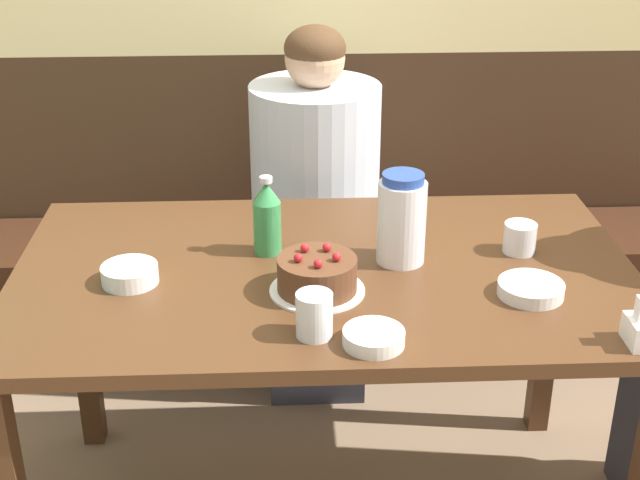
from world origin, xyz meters
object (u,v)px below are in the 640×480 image
at_px(water_pitcher, 402,219).
at_px(bench_seat, 312,295).
at_px(soju_bottle, 267,217).
at_px(glass_tumbler_short, 314,315).
at_px(birthday_cake, 317,275).
at_px(bowl_soup_white, 130,274).
at_px(bowl_rice_small, 531,289).
at_px(glass_water_tall, 520,238).
at_px(bowl_side_dish, 374,338).
at_px(person_grey_tee, 315,216).

bearing_deg(water_pitcher, bench_seat, 102.72).
height_order(soju_bottle, glass_tumbler_short, soju_bottle).
distance_m(birthday_cake, bowl_soup_white, 0.43).
xyz_separation_m(bowl_soup_white, glass_tumbler_short, (0.41, -0.25, 0.03)).
height_order(birthday_cake, bowl_rice_small, birthday_cake).
xyz_separation_m(glass_water_tall, glass_tumbler_short, (-0.51, -0.36, 0.01)).
height_order(birthday_cake, bowl_side_dish, birthday_cake).
relative_size(soju_bottle, glass_tumbler_short, 2.05).
xyz_separation_m(glass_tumbler_short, person_grey_tee, (0.04, 0.98, -0.22)).
distance_m(bowl_rice_small, bowl_side_dish, 0.41).
xyz_separation_m(bowl_side_dish, person_grey_tee, (-0.07, 1.02, -0.18)).
height_order(bowl_side_dish, glass_water_tall, glass_water_tall).
xyz_separation_m(bench_seat, bowl_rice_small, (0.44, -0.98, 0.54)).
bearing_deg(water_pitcher, soju_bottle, 168.98).
relative_size(bench_seat, person_grey_tee, 2.34).
distance_m(soju_bottle, bowl_side_dish, 0.49).
relative_size(soju_bottle, bowl_side_dish, 1.56).
relative_size(bench_seat, soju_bottle, 14.13).
relative_size(water_pitcher, bowl_side_dish, 1.76).
relative_size(birthday_cake, soju_bottle, 1.09).
xyz_separation_m(bowl_soup_white, person_grey_tee, (0.45, 0.73, -0.19)).
bearing_deg(water_pitcher, bowl_soup_white, -172.55).
distance_m(birthday_cake, water_pitcher, 0.26).
bearing_deg(bowl_soup_white, glass_tumbler_short, -31.47).
xyz_separation_m(bench_seat, glass_water_tall, (0.47, -0.76, 0.57)).
distance_m(bowl_rice_small, person_grey_tee, 0.96).
height_order(soju_bottle, glass_water_tall, soju_bottle).
bearing_deg(person_grey_tee, bowl_soup_white, -31.56).
relative_size(water_pitcher, bowl_rice_small, 1.51).
bearing_deg(soju_bottle, bowl_soup_white, -155.29).
bearing_deg(bowl_soup_white, soju_bottle, 24.71).
xyz_separation_m(birthday_cake, soju_bottle, (-0.11, 0.21, 0.05)).
relative_size(bowl_rice_small, person_grey_tee, 0.12).
distance_m(bowl_side_dish, glass_water_tall, 0.56).
bearing_deg(glass_tumbler_short, water_pitcher, 56.63).
bearing_deg(glass_tumbler_short, glass_water_tall, 35.44).
bearing_deg(bowl_soup_white, bench_seat, 63.22).
xyz_separation_m(water_pitcher, bowl_rice_small, (0.26, -0.18, -0.09)).
distance_m(water_pitcher, person_grey_tee, 0.73).
height_order(bowl_side_dish, glass_tumbler_short, glass_tumbler_short).
distance_m(bench_seat, glass_tumbler_short, 1.27).
distance_m(birthday_cake, glass_water_tall, 0.53).
height_order(bowl_rice_small, glass_tumbler_short, glass_tumbler_short).
height_order(bowl_rice_small, bowl_side_dish, same).
bearing_deg(bowl_side_dish, birthday_cake, 114.55).
height_order(bowl_soup_white, person_grey_tee, person_grey_tee).
bearing_deg(bench_seat, bowl_side_dish, -86.12).
height_order(bench_seat, bowl_soup_white, bowl_soup_white).
height_order(glass_water_tall, person_grey_tee, person_grey_tee).
distance_m(bench_seat, birthday_cake, 1.10).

